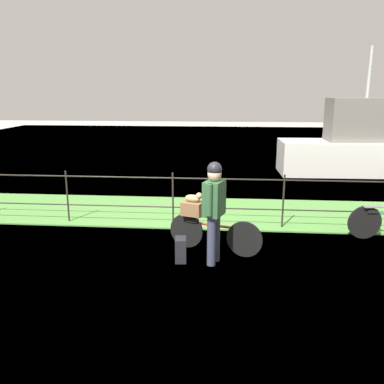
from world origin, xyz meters
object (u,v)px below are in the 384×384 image
(terrier_dog, at_px, (194,198))
(wooden_crate, at_px, (193,208))
(bicycle_main, at_px, (213,233))
(cyclist_person, at_px, (214,204))
(moored_boat_near, at_px, (362,147))
(backpack_on_paving, at_px, (181,250))

(terrier_dog, bearing_deg, wooden_crate, 161.20)
(bicycle_main, bearing_deg, wooden_crate, 161.20)
(wooden_crate, xyz_separation_m, cyclist_person, (0.39, -0.61, 0.26))
(wooden_crate, height_order, terrier_dog, terrier_dog)
(moored_boat_near, bearing_deg, backpack_on_paving, -124.28)
(cyclist_person, distance_m, backpack_on_paving, 0.97)
(terrier_dog, xyz_separation_m, cyclist_person, (0.37, -0.60, 0.07))
(bicycle_main, distance_m, wooden_crate, 0.57)
(cyclist_person, relative_size, backpack_on_paving, 4.21)
(backpack_on_paving, height_order, moored_boat_near, moored_boat_near)
(wooden_crate, height_order, backpack_on_paving, wooden_crate)
(cyclist_person, bearing_deg, bicycle_main, 92.08)
(bicycle_main, xyz_separation_m, terrier_dog, (-0.35, 0.12, 0.61))
(backpack_on_paving, bearing_deg, terrier_dog, -23.07)
(terrier_dog, bearing_deg, moored_boat_near, 54.52)
(bicycle_main, relative_size, backpack_on_paving, 4.06)
(bicycle_main, bearing_deg, moored_boat_near, 56.90)
(cyclist_person, bearing_deg, backpack_on_paving, 177.60)
(wooden_crate, relative_size, moored_boat_near, 0.07)
(cyclist_person, height_order, backpack_on_paving, cyclist_person)
(bicycle_main, xyz_separation_m, wooden_crate, (-0.38, 0.13, 0.41))
(terrier_dog, bearing_deg, bicycle_main, -18.80)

